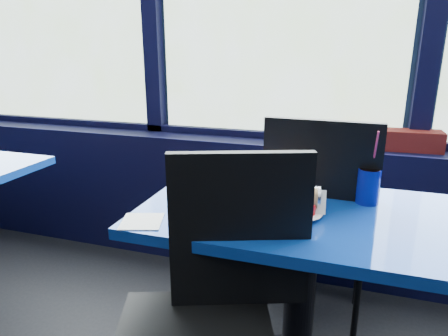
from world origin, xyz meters
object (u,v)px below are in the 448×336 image
(planter_box, at_px, (388,139))
(soda_cup, at_px, (368,185))
(chair_near_front, at_px, (214,302))
(ketchup_bottle, at_px, (297,164))
(chair_near_back, at_px, (318,215))
(near_table, at_px, (302,255))
(food_basket, at_px, (282,203))

(planter_box, bearing_deg, soda_cup, -101.84)
(chair_near_front, height_order, ketchup_bottle, chair_near_front)
(chair_near_back, distance_m, ketchup_bottle, 0.28)
(chair_near_front, bearing_deg, planter_box, 47.07)
(ketchup_bottle, relative_size, soda_cup, 0.85)
(chair_near_front, xyz_separation_m, chair_near_back, (0.24, 0.71, 0.02))
(near_table, xyz_separation_m, chair_near_front, (-0.21, -0.41, 0.02))
(chair_near_front, bearing_deg, near_table, 42.41)
(near_table, height_order, ketchup_bottle, ketchup_bottle)
(chair_near_back, relative_size, planter_box, 2.00)
(near_table, relative_size, ketchup_bottle, 4.91)
(chair_near_front, bearing_deg, chair_near_back, 51.41)
(near_table, distance_m, chair_near_front, 0.46)
(near_table, bearing_deg, ketchup_bottle, 106.42)
(chair_near_back, bearing_deg, planter_box, -116.18)
(near_table, bearing_deg, planter_box, 69.39)
(planter_box, relative_size, ketchup_bottle, 2.17)
(planter_box, bearing_deg, ketchup_bottle, -124.41)
(chair_near_front, bearing_deg, ketchup_bottle, 57.15)
(soda_cup, bearing_deg, chair_near_back, 140.86)
(planter_box, height_order, soda_cup, soda_cup)
(chair_near_front, relative_size, ketchup_bottle, 4.21)
(planter_box, bearing_deg, chair_near_back, -120.86)
(chair_near_back, xyz_separation_m, soda_cup, (0.19, -0.15, 0.21))
(planter_box, height_order, ketchup_bottle, ketchup_bottle)
(chair_near_back, bearing_deg, chair_near_front, 73.25)
(food_basket, distance_m, soda_cup, 0.35)
(soda_cup, bearing_deg, chair_near_front, -127.33)
(food_basket, distance_m, ketchup_bottle, 0.28)
(chair_near_back, height_order, food_basket, chair_near_back)
(soda_cup, bearing_deg, near_table, -144.41)
(food_basket, bearing_deg, chair_near_back, 88.32)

